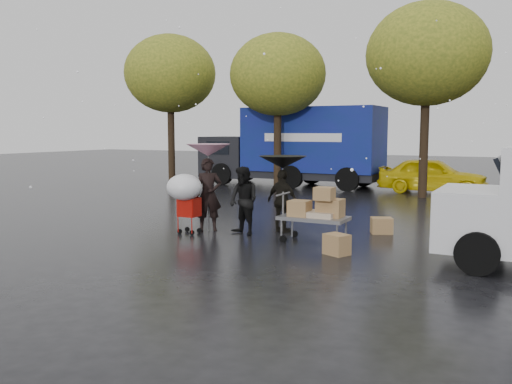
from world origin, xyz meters
The scene contains 13 objects.
ground centered at (0.00, 0.00, 0.00)m, with size 90.00×90.00×0.00m, color black.
person_pink centered at (-0.91, 0.57, 0.90)m, with size 0.66×0.43×1.81m, color black.
person_middle centered at (0.09, 0.55, 0.82)m, with size 0.79×0.62×1.64m, color black.
person_black centered at (0.80, 1.22, 0.77)m, with size 0.91×0.38×1.54m, color black.
umbrella_pink centered at (-0.91, 0.57, 2.01)m, with size 1.08×1.08×2.16m.
umbrella_black centered at (0.80, 1.22, 1.72)m, with size 1.17×1.17×1.88m.
vendor_cart centered at (2.01, 0.43, 0.73)m, with size 1.52×0.80×1.27m.
shopping_cart centered at (-1.13, -0.12, 1.06)m, with size 0.84×0.84×1.46m.
blue_truck centered at (-3.44, 11.77, 1.76)m, with size 8.30×2.60×3.50m.
box_ground_near centered at (2.79, -0.46, 0.21)m, with size 0.46×0.37×0.42m, color #9B7543.
box_ground_far centered at (3.00, 2.20, 0.19)m, with size 0.50×0.39×0.39m, color #9B7543.
yellow_taxi centered at (2.55, 11.71, 0.71)m, with size 1.68×4.17×1.42m, color yellow.
tree_row centered at (-0.47, 10.00, 5.02)m, with size 21.60×4.40×7.12m.
Camera 1 is at (6.31, -10.69, 2.48)m, focal length 38.00 mm.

